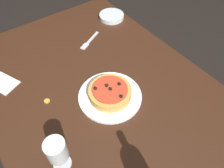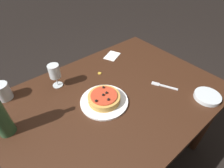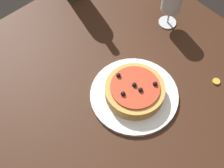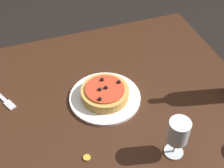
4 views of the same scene
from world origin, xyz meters
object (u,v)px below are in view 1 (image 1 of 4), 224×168
dinner_plate (110,96)px  side_bowl (112,16)px  pizza (110,92)px  wine_glass (57,151)px  dining_table (98,97)px  bottle_cap (47,101)px  fork (89,41)px

dinner_plate → side_bowl: bearing=143.5°
pizza → wine_glass: 0.34m
dining_table → pizza: size_ratio=7.08×
wine_glass → dining_table: bearing=127.5°
wine_glass → bottle_cap: size_ratio=6.36×
wine_glass → fork: size_ratio=0.99×
dining_table → wine_glass: 0.41m
side_bowl → bottle_cap: 0.68m
dining_table → bottle_cap: 0.24m
bottle_cap → side_bowl: bearing=120.4°
wine_glass → pizza: bearing=114.6°
dining_table → side_bowl: bearing=137.3°
dinner_plate → pizza: 0.03m
wine_glass → bottle_cap: 0.30m
dinner_plate → bottle_cap: dinner_plate is taller
dining_table → pizza: pizza is taller
dining_table → dinner_plate: size_ratio=4.72×
dining_table → pizza: (0.09, 0.01, 0.12)m
dinner_plate → wine_glass: size_ratio=1.77×
fork → bottle_cap: bearing=6.3°
fork → bottle_cap: size_ratio=6.44×
pizza → bottle_cap: bearing=-120.9°
wine_glass → bottle_cap: bearing=165.6°
dining_table → bottle_cap: bearing=-103.2°
pizza → wine_glass: size_ratio=1.18×
dining_table → bottle_cap: (-0.05, -0.22, 0.09)m
dining_table → side_bowl: (-0.39, 0.36, 0.10)m
dinner_plate → side_bowl: size_ratio=1.83×
wine_glass → fork: bearing=140.0°
dinner_plate → bottle_cap: (-0.14, -0.23, -0.00)m
dinner_plate → wine_glass: bearing=-65.3°
pizza → fork: bearing=161.2°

